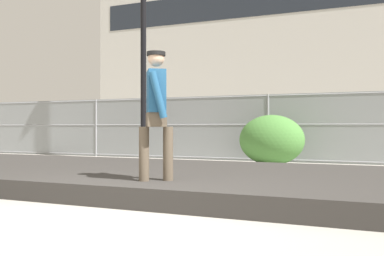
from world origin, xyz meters
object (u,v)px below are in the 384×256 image
skateboard (156,196)px  parked_car_near (227,130)px  shrub_left (272,140)px  skater (156,112)px

skateboard → parked_car_near: 10.83m
skateboard → shrub_left: size_ratio=0.48×
skateboard → parked_car_near: size_ratio=0.18×
skateboard → shrub_left: bearing=86.4°
skateboard → parked_car_near: bearing=102.7°
parked_car_near → shrub_left: bearing=-61.0°
parked_car_near → skateboard: bearing=-77.3°
skateboard → skater: size_ratio=0.42×
skater → shrub_left: size_ratio=1.15×
skateboard → shrub_left: 5.64m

